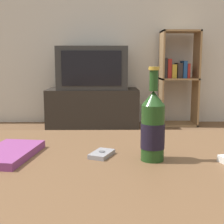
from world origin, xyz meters
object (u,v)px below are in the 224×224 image
tv_stand (93,108)px  television (93,68)px  table_book (9,153)px  beer_bottle (153,127)px  bookshelf (178,76)px  cell_phone (102,154)px

tv_stand → television: 0.46m
tv_stand → table_book: (-0.14, -2.66, 0.25)m
beer_bottle → tv_stand: bearing=96.5°
bookshelf → table_book: (-1.14, -2.76, -0.12)m
cell_phone → beer_bottle: bearing=8.7°
tv_stand → cell_phone: size_ratio=9.66×
television → beer_bottle: 2.71m
television → bookshelf: size_ratio=0.70×
beer_bottle → cell_phone: beer_bottle is taller
table_book → tv_stand: bearing=95.8°
television → cell_phone: (0.15, -2.65, -0.22)m
bookshelf → cell_phone: bookshelf is taller
tv_stand → television: television is taller
bookshelf → beer_bottle: (-0.70, -2.79, -0.03)m
television → table_book: (-0.14, -2.65, -0.21)m
television → table_book: size_ratio=2.84×
tv_stand → beer_bottle: beer_bottle is taller
television → bookshelf: bookshelf is taller
cell_phone → table_book: size_ratio=0.39×
bookshelf → table_book: size_ratio=4.04×
bookshelf → cell_phone: size_ratio=10.31×
tv_stand → television: (-0.00, -0.00, 0.46)m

